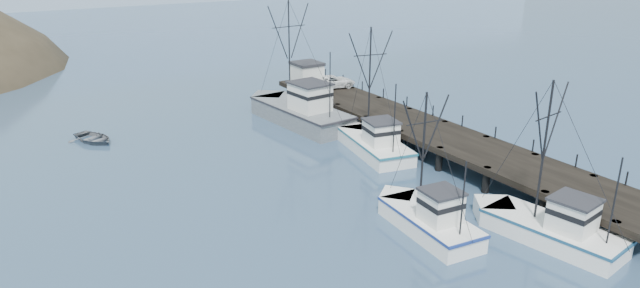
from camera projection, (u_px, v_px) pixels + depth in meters
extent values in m
plane|color=navy|center=(421.00, 275.00, 31.74)|extent=(400.00, 400.00, 0.00)
cube|color=black|center=(423.00, 128.00, 50.90)|extent=(6.00, 44.00, 0.50)
cylinder|color=black|center=(614.00, 236.00, 33.81)|extent=(0.56, 0.56, 2.00)
cylinder|color=black|center=(543.00, 205.00, 37.82)|extent=(0.56, 0.56, 2.00)
cylinder|color=black|center=(591.00, 188.00, 40.38)|extent=(0.56, 0.56, 2.00)
cylinder|color=black|center=(486.00, 180.00, 41.84)|extent=(0.56, 0.56, 2.00)
cylinder|color=black|center=(533.00, 166.00, 44.40)|extent=(0.56, 0.56, 2.00)
cylinder|color=black|center=(439.00, 159.00, 45.85)|extent=(0.56, 0.56, 2.00)
cylinder|color=black|center=(485.00, 147.00, 48.41)|extent=(0.56, 0.56, 2.00)
cylinder|color=black|center=(400.00, 141.00, 49.87)|extent=(0.56, 0.56, 2.00)
cylinder|color=black|center=(444.00, 132.00, 52.43)|extent=(0.56, 0.56, 2.00)
cylinder|color=black|center=(366.00, 126.00, 53.89)|extent=(0.56, 0.56, 2.00)
cylinder|color=black|center=(409.00, 118.00, 56.45)|extent=(0.56, 0.56, 2.00)
cylinder|color=black|center=(337.00, 114.00, 57.90)|extent=(0.56, 0.56, 2.00)
cylinder|color=black|center=(378.00, 106.00, 60.46)|extent=(0.56, 0.56, 2.00)
cylinder|color=black|center=(312.00, 102.00, 61.92)|extent=(0.56, 0.56, 2.00)
cylinder|color=black|center=(352.00, 96.00, 64.48)|extent=(0.56, 0.56, 2.00)
cylinder|color=black|center=(290.00, 93.00, 65.94)|extent=(0.56, 0.56, 2.00)
cylinder|color=black|center=(328.00, 87.00, 68.49)|extent=(0.56, 0.56, 2.00)
cube|color=#9EB2C6|center=(75.00, 2.00, 173.22)|extent=(360.00, 40.00, 26.00)
cube|color=white|center=(552.00, 235.00, 35.09)|extent=(4.56, 8.68, 1.60)
cube|color=white|center=(493.00, 212.00, 38.02)|extent=(3.18, 3.18, 1.60)
cube|color=navy|center=(554.00, 225.00, 34.86)|extent=(4.66, 8.90, 0.18)
cube|color=silver|center=(573.00, 215.00, 33.75)|extent=(2.61, 2.67, 1.90)
cube|color=#26262B|center=(576.00, 200.00, 33.41)|extent=(2.84, 2.92, 0.16)
cylinder|color=black|center=(544.00, 151.00, 34.26)|extent=(0.14, 0.14, 8.75)
cylinder|color=black|center=(614.00, 201.00, 31.69)|extent=(0.10, 0.10, 5.25)
cube|color=white|center=(429.00, 226.00, 36.23)|extent=(3.61, 7.65, 1.60)
cube|color=white|center=(397.00, 203.00, 39.35)|extent=(2.98, 2.98, 1.60)
cube|color=navy|center=(430.00, 216.00, 35.99)|extent=(3.69, 7.84, 0.18)
cube|color=silver|center=(441.00, 207.00, 34.84)|extent=(2.26, 2.26, 1.90)
cube|color=#26262B|center=(442.00, 192.00, 34.49)|extent=(2.46, 2.47, 0.16)
cylinder|color=black|center=(423.00, 152.00, 35.63)|extent=(0.14, 0.14, 7.70)
cylinder|color=black|center=(463.00, 199.00, 32.78)|extent=(0.10, 0.10, 4.62)
cube|color=white|center=(374.00, 148.00, 49.94)|extent=(5.05, 9.41, 1.60)
cube|color=white|center=(354.00, 133.00, 53.87)|extent=(3.37, 3.37, 1.60)
cube|color=#1D5F74|center=(375.00, 140.00, 49.71)|extent=(5.16, 9.64, 0.18)
cube|color=silver|center=(381.00, 133.00, 48.35)|extent=(2.83, 2.92, 1.90)
cube|color=#26262B|center=(381.00, 121.00, 48.00)|extent=(3.08, 3.19, 0.16)
cylinder|color=black|center=(370.00, 82.00, 49.28)|extent=(0.14, 0.14, 9.53)
cylinder|color=black|center=(394.00, 119.00, 45.69)|extent=(0.10, 0.10, 5.72)
cube|color=slate|center=(301.00, 117.00, 57.78)|extent=(5.44, 12.78, 2.20)
cube|color=slate|center=(268.00, 103.00, 62.47)|extent=(4.30, 4.30, 2.20)
cube|color=black|center=(301.00, 107.00, 57.44)|extent=(5.56, 13.10, 0.18)
cube|color=silver|center=(310.00, 97.00, 55.77)|extent=(3.33, 3.77, 2.60)
cube|color=#26262B|center=(310.00, 83.00, 55.31)|extent=(3.62, 4.11, 0.16)
cylinder|color=black|center=(289.00, 52.00, 57.12)|extent=(0.14, 0.14, 10.31)
cylinder|color=black|center=(330.00, 85.00, 52.76)|extent=(0.10, 0.10, 6.19)
cube|color=silver|center=(307.00, 76.00, 64.12)|extent=(2.80, 3.00, 2.50)
cube|color=#26262B|center=(307.00, 63.00, 63.65)|extent=(3.00, 3.20, 0.30)
imported|color=white|center=(333.00, 82.00, 63.78)|extent=(5.38, 3.06, 1.42)
imported|color=slate|center=(94.00, 141.00, 52.88)|extent=(4.87, 5.62, 0.98)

